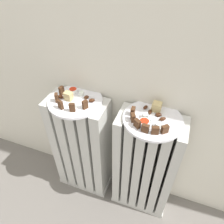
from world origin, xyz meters
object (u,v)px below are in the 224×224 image
at_px(radiator_right, 144,167).
at_px(plate_right, 153,119).
at_px(jam_bowl_right, 144,123).
at_px(jam_bowl_left, 73,91).
at_px(radiator_left, 82,148).
at_px(fork, 153,121).
at_px(plate_left, 75,101).

relative_size(radiator_right, plate_right, 2.62).
distance_m(plate_right, jam_bowl_right, 0.06).
height_order(radiator_right, jam_bowl_right, jam_bowl_right).
xyz_separation_m(radiator_right, plate_right, (0.00, 0.00, 0.35)).
bearing_deg(jam_bowl_left, radiator_left, -53.80).
bearing_deg(jam_bowl_right, jam_bowl_left, 164.87).
height_order(radiator_left, fork, fork).
xyz_separation_m(plate_right, jam_bowl_left, (-0.40, 0.05, 0.02)).
distance_m(radiator_right, plate_right, 0.35).
xyz_separation_m(radiator_right, jam_bowl_left, (-0.40, 0.05, 0.36)).
relative_size(radiator_right, plate_left, 2.62).
xyz_separation_m(plate_right, fork, (0.00, -0.02, 0.01)).
bearing_deg(radiator_right, plate_left, 180.00).
relative_size(plate_right, jam_bowl_left, 5.98).
relative_size(radiator_left, fork, 7.38).
distance_m(plate_right, jam_bowl_left, 0.41).
height_order(plate_left, fork, fork).
xyz_separation_m(plate_left, jam_bowl_left, (-0.04, 0.05, 0.02)).
distance_m(jam_bowl_left, fork, 0.41).
xyz_separation_m(radiator_right, fork, (0.00, -0.02, 0.35)).
relative_size(radiator_right, jam_bowl_right, 14.60).
xyz_separation_m(radiator_left, plate_left, (0.00, 0.00, 0.35)).
distance_m(radiator_left, jam_bowl_right, 0.50).
xyz_separation_m(radiator_right, jam_bowl_right, (-0.03, -0.05, 0.37)).
bearing_deg(radiator_left, fork, -2.46).
relative_size(plate_right, fork, 2.81).
bearing_deg(radiator_right, radiator_left, 180.00).
bearing_deg(radiator_left, radiator_right, -0.00).
xyz_separation_m(radiator_right, plate_left, (-0.37, 0.00, 0.35)).
relative_size(plate_left, plate_right, 1.00).
bearing_deg(fork, radiator_right, 99.84).
height_order(radiator_left, jam_bowl_left, jam_bowl_left).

